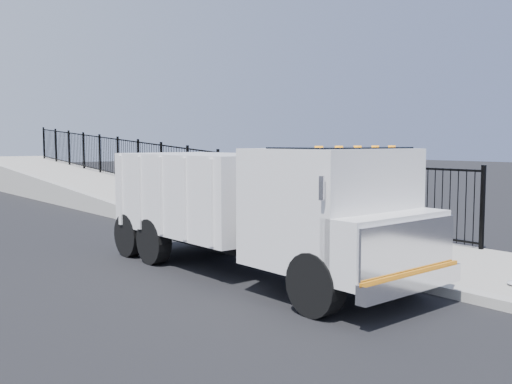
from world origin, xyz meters
TOP-DOWN VIEW (x-y plane):
  - ground at (0.00, 0.00)m, footprint 120.00×120.00m
  - sidewalk at (1.93, -2.00)m, footprint 3.55×12.00m
  - curb at (0.00, -2.00)m, footprint 0.30×12.00m
  - ramp at (2.12, 16.00)m, footprint 3.95×24.06m
  - iron_fence at (3.55, 12.00)m, footprint 0.10×28.00m
  - truck at (-1.51, -0.43)m, footprint 2.40×7.08m
  - worker at (1.02, -1.36)m, footprint 0.59×0.77m

SIDE VIEW (x-z plane):
  - ground at x=0.00m, z-range 0.00..0.00m
  - ramp at x=2.12m, z-range -1.60..1.60m
  - sidewalk at x=1.93m, z-range 0.00..0.12m
  - curb at x=0.00m, z-range 0.00..0.16m
  - iron_fence at x=3.55m, z-range 0.00..1.80m
  - worker at x=1.02m, z-range 0.12..2.02m
  - truck at x=-1.51m, z-range 0.15..2.57m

